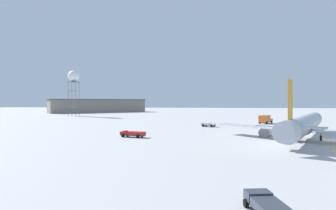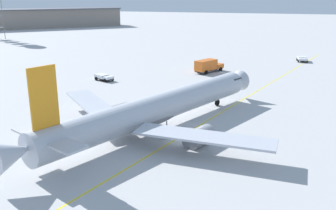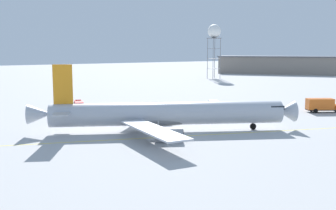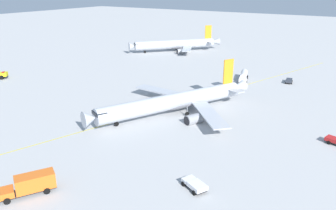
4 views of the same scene
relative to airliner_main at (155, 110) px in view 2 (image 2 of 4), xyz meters
name	(u,v)px [view 2 (image 2 of 4)]	position (x,y,z in m)	size (l,w,h in m)	color
ground_plane	(192,138)	(5.61, -1.71, -2.90)	(600.00, 600.00, 0.00)	#B2B2B2
airliner_main	(155,110)	(0.00, 0.00, 0.00)	(34.46, 43.19, 11.93)	#B2B7C1
catering_truck_truck	(208,66)	(0.62, 41.26, -1.23)	(6.35, 8.51, 3.10)	#232326
pushback_tug_truck	(104,77)	(-20.02, 26.70, -2.10)	(4.84, 3.81, 1.30)	#232326
pushback_tug_truck_extra	(302,59)	(23.59, 62.74, -2.10)	(2.88, 4.40, 1.30)	#232326
terminal_shed	(54,18)	(-98.74, 136.98, 2.06)	(64.67, 56.89, 9.87)	gray
taxiway_centreline	(180,137)	(3.98, -1.89, -2.90)	(51.07, 157.71, 0.01)	yellow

